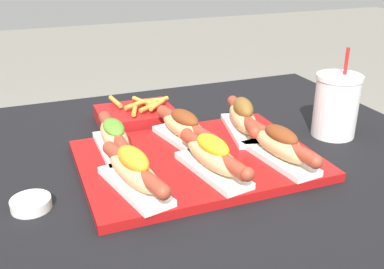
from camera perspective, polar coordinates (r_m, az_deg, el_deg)
serving_tray at (r=0.91m, az=0.46°, el=-3.30°), size 0.46×0.34×0.02m
hot_dog_0 at (r=0.78m, az=-7.40°, el=-4.62°), size 0.10×0.22×0.08m
hot_dog_1 at (r=0.83m, az=2.84°, el=-2.73°), size 0.09×0.22×0.07m
hot_dog_2 at (r=0.89m, az=11.13°, el=-1.34°), size 0.08×0.22×0.07m
hot_dog_3 at (r=0.93m, az=-9.84°, el=-0.31°), size 0.06×0.22×0.07m
hot_dog_4 at (r=0.96m, az=-0.83°, el=0.90°), size 0.10×0.22×0.07m
hot_dog_5 at (r=1.01m, az=6.47°, el=2.15°), size 0.10×0.22×0.08m
sauce_bowl at (r=0.81m, az=-19.78°, el=-8.19°), size 0.07×0.07×0.02m
drink_cup at (r=1.07m, az=17.82°, el=3.54°), size 0.10×0.10×0.20m
fries_basket at (r=1.12m, az=-7.06°, el=2.43°), size 0.18×0.15×0.06m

